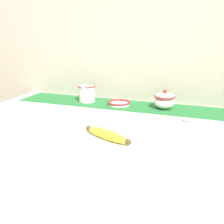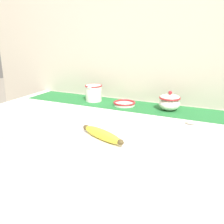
{
  "view_description": "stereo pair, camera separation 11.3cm",
  "coord_description": "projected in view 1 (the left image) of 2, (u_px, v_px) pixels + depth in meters",
  "views": [
    {
      "loc": [
        0.32,
        -1.07,
        1.32
      ],
      "look_at": [
        -0.03,
        -0.04,
        0.98
      ],
      "focal_mm": 40.0,
      "sensor_mm": 36.0,
      "label": 1
    },
    {
      "loc": [
        0.42,
        -1.02,
        1.32
      ],
      "look_at": [
        -0.03,
        -0.04,
        0.98
      ],
      "focal_mm": 40.0,
      "sensor_mm": 36.0,
      "label": 2
    }
  ],
  "objects": [
    {
      "name": "banana",
      "position": [
        107.0,
        135.0,
        0.95
      ],
      "size": [
        0.22,
        0.12,
        0.04
      ],
      "rotation": [
        0.0,
        0.0,
        -0.38
      ],
      "color": "yellow",
      "rests_on": "countertop"
    },
    {
      "name": "countertop",
      "position": [
        120.0,
        204.0,
        1.32
      ],
      "size": [
        1.52,
        0.74,
        0.93
      ],
      "primitive_type": "cube",
      "color": "silver",
      "rests_on": "ground_plane"
    },
    {
      "name": "table_runner",
      "position": [
        134.0,
        106.0,
        1.4
      ],
      "size": [
        1.4,
        0.22,
        0.0
      ],
      "primitive_type": "cube",
      "color": "#236B33",
      "rests_on": "countertop"
    },
    {
      "name": "spoon",
      "position": [
        185.0,
        120.0,
        1.16
      ],
      "size": [
        0.18,
        0.04,
        0.01
      ],
      "rotation": [
        0.0,
        0.0,
        -0.1
      ],
      "color": "#A89E89",
      "rests_on": "countertop"
    },
    {
      "name": "cream_pitcher",
      "position": [
        87.0,
        93.0,
        1.48
      ],
      "size": [
        0.1,
        0.12,
        0.1
      ],
      "color": "white",
      "rests_on": "countertop"
    },
    {
      "name": "small_dish",
      "position": [
        119.0,
        103.0,
        1.41
      ],
      "size": [
        0.13,
        0.13,
        0.02
      ],
      "color": "white",
      "rests_on": "countertop"
    },
    {
      "name": "back_wall",
      "position": [
        141.0,
        56.0,
        1.45
      ],
      "size": [
        2.32,
        0.04,
        2.4
      ],
      "primitive_type": "cube",
      "color": "#B7AD99",
      "rests_on": "ground_plane"
    },
    {
      "name": "sugar_bowl",
      "position": [
        164.0,
        100.0,
        1.34
      ],
      "size": [
        0.11,
        0.11,
        0.1
      ],
      "color": "white",
      "rests_on": "countertop"
    }
  ]
}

